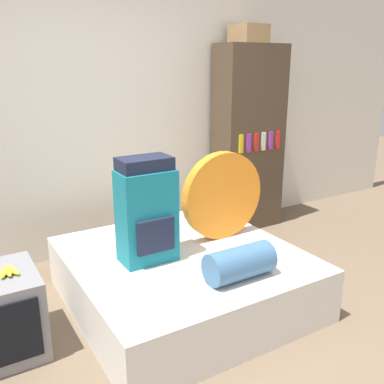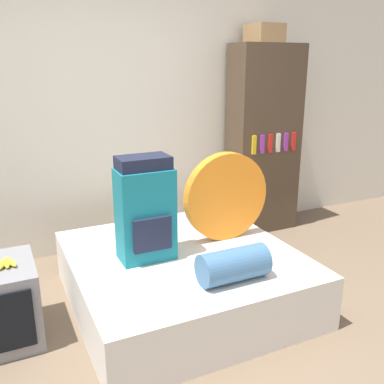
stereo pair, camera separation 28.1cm
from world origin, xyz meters
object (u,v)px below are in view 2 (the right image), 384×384
object	(u,v)px
backpack	(145,210)
sleeping_roll	(233,265)
cardboard_box	(264,33)
bookshelf	(263,141)
tent_bag	(226,196)

from	to	relation	value
backpack	sleeping_roll	xyz separation A→B (m)	(0.38, -0.54, -0.25)
backpack	cardboard_box	distance (m)	2.20
backpack	bookshelf	xyz separation A→B (m)	(1.62, 0.97, 0.20)
tent_bag	bookshelf	bearing A→B (deg)	43.34
cardboard_box	tent_bag	bearing A→B (deg)	-135.24
cardboard_box	bookshelf	bearing A→B (deg)	15.01
backpack	tent_bag	world-z (taller)	backpack
backpack	sleeping_roll	world-z (taller)	backpack
tent_bag	bookshelf	world-z (taller)	bookshelf
tent_bag	bookshelf	xyz separation A→B (m)	(0.95, 0.89, 0.22)
tent_bag	bookshelf	size ratio (longest dim) A/B	0.36
backpack	sleeping_roll	bearing A→B (deg)	-54.71
tent_bag	cardboard_box	bearing A→B (deg)	44.76
backpack	tent_bag	size ratio (longest dim) A/B	1.07
bookshelf	backpack	bearing A→B (deg)	-149.12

